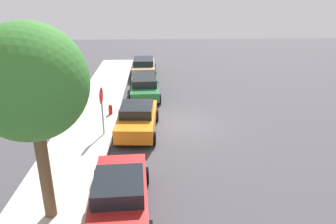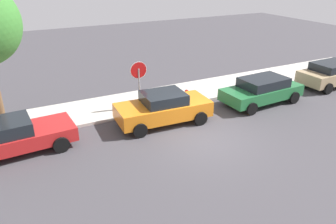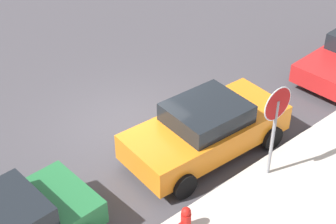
{
  "view_description": "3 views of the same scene",
  "coord_description": "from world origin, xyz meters",
  "views": [
    {
      "loc": [
        -16.33,
        1.25,
        7.13
      ],
      "look_at": [
        -1.38,
        0.66,
        1.29
      ],
      "focal_mm": 35.0,
      "sensor_mm": 36.0,
      "label": 1
    },
    {
      "loc": [
        -6.88,
        -10.11,
        6.7
      ],
      "look_at": [
        -0.87,
        1.64,
        0.77
      ],
      "focal_mm": 35.0,
      "sensor_mm": 36.0,
      "label": 2
    },
    {
      "loc": [
        6.61,
        9.34,
        8.51
      ],
      "look_at": [
        -0.51,
        1.11,
        0.82
      ],
      "focal_mm": 55.0,
      "sensor_mm": 36.0,
      "label": 3
    }
  ],
  "objects": [
    {
      "name": "ground_plane",
      "position": [
        0.0,
        0.0,
        0.0
      ],
      "size": [
        60.0,
        60.0,
        0.0
      ],
      "primitive_type": "plane",
      "color": "#423F44"
    },
    {
      "name": "sidewalk_curb",
      "position": [
        0.0,
        4.91,
        0.07
      ],
      "size": [
        32.0,
        2.94,
        0.14
      ],
      "primitive_type": "cube",
      "color": "beige",
      "rests_on": "ground_plane"
    },
    {
      "name": "stop_sign",
      "position": [
        -1.3,
        3.88,
        1.78
      ],
      "size": [
        0.84,
        0.08,
        2.57
      ],
      "color": "gray",
      "rests_on": "ground_plane"
    },
    {
      "name": "parked_car_orange",
      "position": [
        -0.82,
        2.21,
        0.75
      ],
      "size": [
        4.37,
        2.21,
        1.47
      ],
      "color": "orange",
      "rests_on": "ground_plane"
    },
    {
      "name": "parked_car_red",
      "position": [
        -7.17,
        2.49,
        0.7
      ],
      "size": [
        4.59,
        2.23,
        1.37
      ],
      "color": "red",
      "rests_on": "ground_plane"
    },
    {
      "name": "parked_car_green",
      "position": [
        4.86,
        2.0,
        0.73
      ],
      "size": [
        4.45,
        2.18,
        1.38
      ],
      "color": "#236B38",
      "rests_on": "ground_plane"
    },
    {
      "name": "parked_car_tan",
      "position": [
        10.57,
        2.23,
        0.76
      ],
      "size": [
        4.4,
        2.11,
        1.44
      ],
      "color": "tan",
      "rests_on": "ground_plane"
    },
    {
      "name": "street_tree_near_corner",
      "position": [
        -7.56,
        4.69,
        4.6
      ],
      "size": [
        3.24,
        3.24,
        6.29
      ],
      "color": "brown",
      "rests_on": "ground_plane"
    },
    {
      "name": "fire_hydrant",
      "position": [
        1.38,
        3.87,
        0.36
      ],
      "size": [
        0.3,
        0.22,
        0.72
      ],
      "color": "red",
      "rests_on": "ground_plane"
    }
  ]
}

